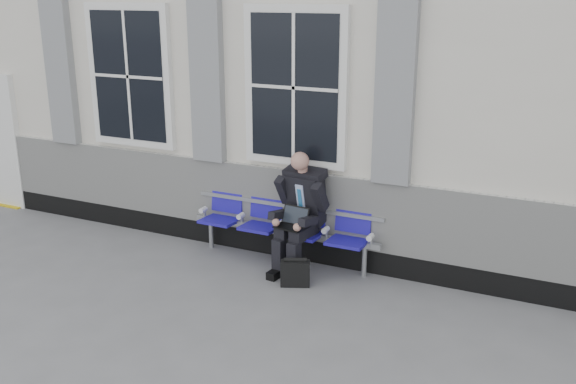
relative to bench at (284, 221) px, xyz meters
The scene contains 5 objects.
ground 1.46m from the bench, 101.10° to the right, with size 70.00×70.00×0.00m, color slate.
station_building 2.74m from the bench, 97.36° to the left, with size 14.40×4.40×4.49m.
bench is the anchor object (origin of this frame).
businessman 0.41m from the bench, 26.40° to the right, with size 0.66×0.89×1.52m.
briefcase 0.85m from the bench, 54.56° to the right, with size 0.38×0.27×0.36m.
Camera 1 is at (3.60, -5.65, 3.37)m, focal length 40.00 mm.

